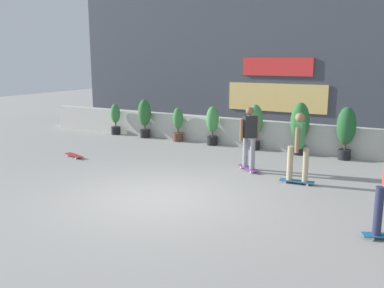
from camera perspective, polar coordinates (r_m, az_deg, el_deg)
ground_plane at (r=9.13m, az=-4.65°, el=-7.19°), size 48.00×48.00×0.00m
planter_wall at (r=14.24m, az=8.90°, el=1.39°), size 18.00×0.40×0.90m
building_backdrop at (r=17.83m, az=13.81°, el=12.25°), size 20.00×2.08×6.50m
potted_plant_0 at (r=16.68m, az=-10.32°, el=3.46°), size 0.37×0.37×1.20m
potted_plant_1 at (r=15.80m, az=-6.43°, el=3.85°), size 0.48×0.48×1.44m
potted_plant_2 at (r=15.04m, az=-1.92°, el=2.79°), size 0.37×0.37×1.21m
potted_plant_3 at (r=14.37m, az=2.78°, el=2.80°), size 0.43×0.43×1.33m
potted_plant_4 at (r=13.74m, az=8.50°, el=2.75°), size 0.50×0.50×1.48m
potted_plant_5 at (r=13.29m, az=14.39°, el=2.61°), size 0.57×0.57×1.61m
potted_plant_6 at (r=13.02m, az=20.14°, el=1.94°), size 0.54×0.54×1.56m
skater_by_wall_left at (r=11.10m, az=7.75°, el=1.13°), size 0.75×0.65×1.70m
skater_far_right at (r=10.13m, az=14.24°, el=-0.12°), size 0.81×0.56×1.70m
skateboard_near_camera at (r=13.16m, az=-15.69°, el=-1.47°), size 0.82×0.43×0.08m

